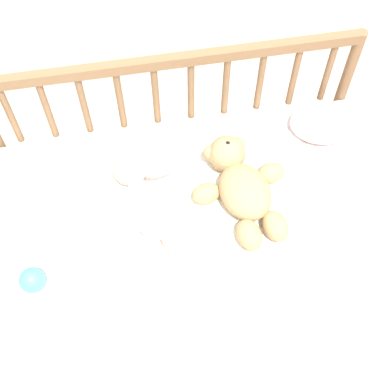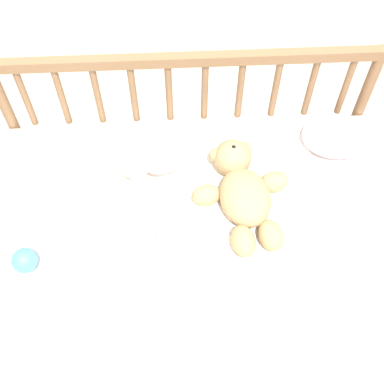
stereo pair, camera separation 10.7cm
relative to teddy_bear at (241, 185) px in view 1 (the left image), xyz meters
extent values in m
plane|color=tan|center=(-0.15, 0.01, -0.58)|extent=(12.00, 12.00, 0.00)
cube|color=white|center=(-0.15, 0.01, -0.31)|extent=(1.22, 0.61, 0.52)
cylinder|color=brown|center=(-0.74, 0.33, -0.17)|extent=(0.04, 0.04, 0.81)
cylinder|color=brown|center=(0.44, 0.33, -0.17)|extent=(0.04, 0.04, 0.81)
cube|color=brown|center=(-0.15, 0.33, 0.21)|extent=(1.18, 0.03, 0.04)
cylinder|color=brown|center=(-0.67, 0.33, 0.07)|extent=(0.02, 0.02, 0.25)
cylinder|color=brown|center=(-0.55, 0.33, 0.07)|extent=(0.02, 0.02, 0.25)
cylinder|color=brown|center=(-0.44, 0.33, 0.07)|extent=(0.02, 0.02, 0.25)
cylinder|color=brown|center=(-0.32, 0.33, 0.07)|extent=(0.02, 0.02, 0.25)
cylinder|color=brown|center=(-0.21, 0.33, 0.07)|extent=(0.02, 0.02, 0.25)
cylinder|color=brown|center=(-0.10, 0.33, 0.07)|extent=(0.02, 0.02, 0.25)
cylinder|color=brown|center=(0.02, 0.33, 0.07)|extent=(0.02, 0.02, 0.25)
cylinder|color=brown|center=(0.13, 0.33, 0.07)|extent=(0.02, 0.02, 0.25)
cylinder|color=brown|center=(0.25, 0.33, 0.07)|extent=(0.02, 0.02, 0.25)
cylinder|color=brown|center=(0.36, 0.33, 0.07)|extent=(0.02, 0.02, 0.25)
cube|color=white|center=(-0.14, -0.03, -0.05)|extent=(0.77, 0.48, 0.01)
ellipsoid|color=tan|center=(0.00, -0.03, 0.00)|extent=(0.18, 0.22, 0.11)
sphere|color=tan|center=(-0.02, 0.12, 0.01)|extent=(0.12, 0.12, 0.12)
sphere|color=beige|center=(-0.02, 0.12, 0.04)|extent=(0.05, 0.05, 0.05)
sphere|color=black|center=(-0.02, 0.12, 0.06)|extent=(0.02, 0.02, 0.02)
sphere|color=tan|center=(-0.07, 0.13, 0.01)|extent=(0.05, 0.05, 0.05)
sphere|color=tan|center=(0.02, 0.14, 0.01)|extent=(0.05, 0.05, 0.05)
ellipsoid|color=tan|center=(-0.11, 0.00, -0.02)|extent=(0.10, 0.08, 0.07)
ellipsoid|color=tan|center=(0.10, 0.04, -0.02)|extent=(0.10, 0.08, 0.07)
ellipsoid|color=tan|center=(-0.01, -0.16, -0.01)|extent=(0.09, 0.11, 0.07)
ellipsoid|color=tan|center=(0.07, -0.15, -0.01)|extent=(0.09, 0.11, 0.07)
ellipsoid|color=white|center=(-0.29, -0.03, -0.01)|extent=(0.15, 0.24, 0.08)
sphere|color=beige|center=(-0.33, 0.12, 0.00)|extent=(0.11, 0.11, 0.11)
ellipsoid|color=white|center=(-0.39, 0.01, -0.03)|extent=(0.10, 0.06, 0.04)
ellipsoid|color=white|center=(-0.24, 0.08, 0.02)|extent=(0.10, 0.06, 0.04)
sphere|color=beige|center=(-0.42, 0.01, -0.03)|extent=(0.03, 0.03, 0.03)
sphere|color=beige|center=(-0.20, 0.06, -0.03)|extent=(0.03, 0.03, 0.03)
ellipsoid|color=beige|center=(-0.30, -0.14, -0.03)|extent=(0.06, 0.10, 0.04)
ellipsoid|color=beige|center=(-0.25, -0.13, -0.03)|extent=(0.06, 0.10, 0.04)
sphere|color=beige|center=(-0.29, -0.19, -0.03)|extent=(0.04, 0.04, 0.04)
sphere|color=beige|center=(-0.24, -0.17, -0.03)|extent=(0.04, 0.04, 0.04)
sphere|color=#4C8CDB|center=(-0.63, -0.19, -0.01)|extent=(0.07, 0.07, 0.07)
ellipsoid|color=silver|center=(0.33, 0.21, -0.02)|extent=(0.23, 0.18, 0.06)
camera|label=1|loc=(-0.30, -0.82, 1.36)|focal=50.00mm
camera|label=2|loc=(-0.19, -0.84, 1.36)|focal=50.00mm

